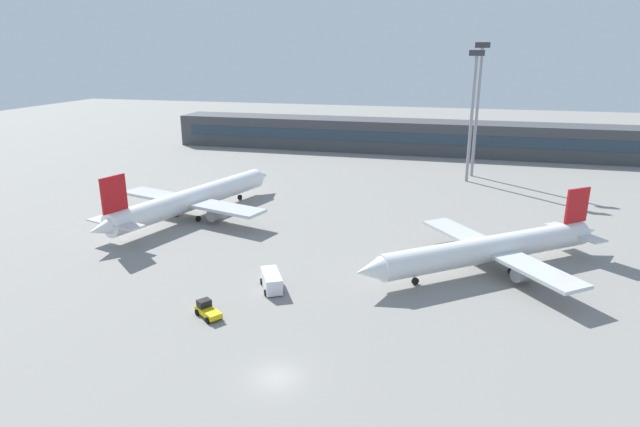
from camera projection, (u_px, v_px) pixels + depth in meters
name	position (u px, v px, depth m)	size (l,w,h in m)	color
ground_plane	(358.00, 234.00, 84.84)	(400.00, 400.00, 0.00)	gray
terminal_building	(406.00, 136.00, 151.72)	(136.24, 12.13, 9.00)	#3F4247
airplane_near	(488.00, 249.00, 70.19)	(32.82, 27.47, 9.78)	white
airplane_mid	(195.00, 198.00, 93.38)	(29.92, 42.06, 10.62)	white
baggage_tug_yellow	(207.00, 310.00, 58.58)	(3.80, 3.31, 1.75)	yellow
service_van_white	(271.00, 280.00, 65.27)	(4.25, 5.52, 2.08)	white
floodlight_tower_west	(472.00, 108.00, 114.22)	(3.20, 0.80, 28.22)	gray
floodlight_tower_east	(478.00, 102.00, 119.02)	(3.20, 0.80, 29.84)	gray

